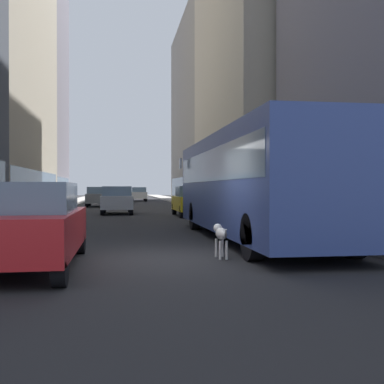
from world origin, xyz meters
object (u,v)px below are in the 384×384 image
car_black_suv (118,195)px  car_white_van (139,194)px  pedestrian_in_coat (331,203)px  car_grey_wagon (98,197)px  transit_bus (251,179)px  car_yellow_taxi (192,201)px  car_red_coupe (26,225)px  dalmatian_dog (221,234)px  pedestrian_with_handbag (279,201)px  car_silver_sedan (117,200)px

car_black_suv → car_white_van: same height
pedestrian_in_coat → car_grey_wagon: bearing=109.1°
transit_bus → car_white_van: transit_bus is taller
car_grey_wagon → car_white_van: size_ratio=1.07×
car_yellow_taxi → car_red_coupe: bearing=-109.0°
car_black_suv → dalmatian_dog: size_ratio=4.17×
car_red_coupe → pedestrian_in_coat: size_ratio=2.76×
pedestrian_with_handbag → pedestrian_in_coat: same height
car_black_suv → car_yellow_taxi: bearing=-79.8°
pedestrian_in_coat → pedestrian_with_handbag: bearing=99.6°
pedestrian_in_coat → car_black_suv: bearing=102.2°
pedestrian_with_handbag → car_yellow_taxi: bearing=109.6°
car_red_coupe → car_silver_sedan: (1.60, 19.23, -0.00)m
pedestrian_in_coat → car_red_coupe: bearing=-147.0°
car_yellow_taxi → dalmatian_dog: (-1.69, -15.40, -0.31)m
car_white_van → car_grey_wagon: bearing=-103.9°
car_grey_wagon → car_silver_sedan: size_ratio=1.12×
car_yellow_taxi → car_grey_wagon: 15.55m
transit_bus → car_black_suv: (-4.00, 34.07, -0.96)m
car_black_suv → car_grey_wagon: bearing=-101.6°
car_silver_sedan → pedestrian_in_coat: pedestrian_in_coat is taller
pedestrian_with_handbag → pedestrian_in_coat: (0.60, -3.55, -0.00)m
transit_bus → car_yellow_taxi: (0.00, 11.80, -0.96)m
car_grey_wagon → dalmatian_dog: bearing=-82.5°
transit_bus → car_grey_wagon: 26.91m
car_yellow_taxi → car_grey_wagon: same height
car_red_coupe → dalmatian_dog: (3.91, 0.83, -0.31)m
car_grey_wagon → pedestrian_in_coat: size_ratio=2.68×
car_white_van → car_red_coupe: bearing=-94.9°
car_red_coupe → pedestrian_with_handbag: size_ratio=2.76×
car_black_suv → dalmatian_dog: 37.74m
car_black_suv → car_grey_wagon: 7.93m
dalmatian_dog → car_red_coupe: bearing=-168.0°
car_red_coupe → pedestrian_with_handbag: (8.10, 9.20, 0.19)m
car_red_coupe → car_yellow_taxi: size_ratio=1.09×
dalmatian_dog → transit_bus: bearing=64.9°
car_grey_wagon → car_white_van: bearing=76.1°
car_grey_wagon → car_white_van: same height
pedestrian_in_coat → car_white_van: bearing=96.5°
car_yellow_taxi → car_black_suv: bearing=100.2°
transit_bus → car_grey_wagon: transit_bus is taller
car_white_van → dalmatian_dog: (-0.09, -46.04, -0.31)m
car_grey_wagon → car_black_suv: bearing=78.4°
pedestrian_with_handbag → car_grey_wagon: bearing=110.6°
car_grey_wagon → pedestrian_with_handbag: pedestrian_with_handbag is taller
car_red_coupe → dalmatian_dog: car_red_coupe is taller
car_black_suv → pedestrian_in_coat: 33.61m
transit_bus → car_silver_sedan: 15.36m
car_silver_sedan → pedestrian_with_handbag: (6.50, -10.03, 0.19)m
car_black_suv → car_silver_sedan: same height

